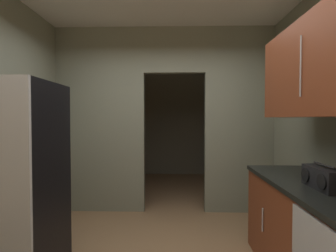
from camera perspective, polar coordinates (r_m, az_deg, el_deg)
name	(u,v)px	position (r m, az deg, el deg)	size (l,w,h in m)	color
kitchen_partition	(161,114)	(3.99, -1.45, 2.64)	(3.29, 0.12, 2.80)	gray
adjoining_room_shell	(167,120)	(5.86, -0.11, 1.41)	(3.29, 2.76, 2.80)	gray
refrigerator	(12,184)	(2.64, -30.94, -10.74)	(0.72, 0.76, 1.73)	black
lower_cabinet_run	(322,243)	(2.55, 30.54, -21.12)	(0.66, 1.84, 0.89)	brown
upper_cabinet_counterside	(325,66)	(2.39, 31.03, 11.17)	(0.36, 1.65, 0.78)	brown
boombox	(323,178)	(2.32, 30.83, -9.77)	(0.16, 0.38, 0.19)	black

